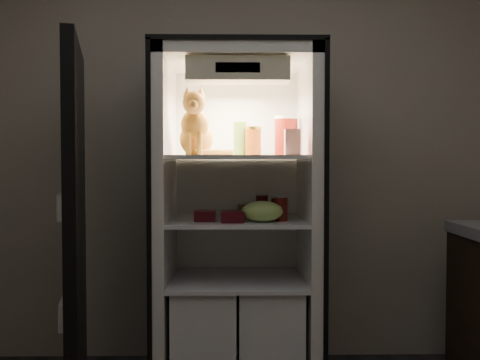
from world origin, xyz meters
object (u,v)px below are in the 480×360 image
object	(u,v)px
refrigerator	(237,244)
berry_box_right	(233,217)
cream_carton	(292,142)
berry_box_left	(205,216)
mayo_tub	(250,145)
grape_bag	(262,211)
parmesan_shaker	(240,139)
salsa_jar	(253,141)
pepper_jar	(286,136)
soda_can_c	(281,209)
tabby_cat	(196,130)
soda_can_a	(262,206)
condiment_jar	(243,210)
soda_can_b	(277,208)

from	to	relation	value
refrigerator	berry_box_right	xyz separation A→B (m)	(-0.03, -0.23, 0.18)
cream_carton	berry_box_left	xyz separation A→B (m)	(-0.45, 0.09, -0.39)
mayo_tub	grape_bag	xyz separation A→B (m)	(0.05, -0.31, -0.36)
berry_box_left	parmesan_shaker	bearing A→B (deg)	41.90
parmesan_shaker	refrigerator	bearing A→B (deg)	154.62
salsa_jar	berry_box_left	size ratio (longest dim) A/B	1.42
pepper_jar	berry_box_left	xyz separation A→B (m)	(-0.45, -0.23, -0.44)
soda_can_c	mayo_tub	bearing A→B (deg)	119.84
tabby_cat	grape_bag	xyz separation A→B (m)	(0.35, -0.08, -0.43)
soda_can_c	berry_box_right	distance (m)	0.27
refrigerator	soda_can_c	xyz separation A→B (m)	(0.23, -0.17, 0.21)
salsa_jar	berry_box_left	bearing A→B (deg)	-153.36
tabby_cat	refrigerator	bearing A→B (deg)	30.87
soda_can_a	condiment_jar	distance (m)	0.13
parmesan_shaker	cream_carton	world-z (taller)	parmesan_shaker
tabby_cat	pepper_jar	distance (m)	0.54
mayo_tub	berry_box_left	world-z (taller)	mayo_tub
refrigerator	berry_box_right	distance (m)	0.29
soda_can_b	refrigerator	bearing A→B (deg)	161.40
refrigerator	grape_bag	size ratio (longest dim) A/B	8.58
tabby_cat	soda_can_b	bearing A→B (deg)	7.96
tabby_cat	soda_can_c	xyz separation A→B (m)	(0.46, -0.04, -0.42)
pepper_jar	soda_can_b	world-z (taller)	pepper_jar
pepper_jar	refrigerator	bearing A→B (deg)	-168.78
soda_can_b	berry_box_left	world-z (taller)	soda_can_b
grape_bag	soda_can_a	bearing A→B (deg)	87.29
soda_can_c	berry_box_left	bearing A→B (deg)	-179.17
soda_can_c	grape_bag	size ratio (longest dim) A/B	0.59
mayo_tub	pepper_jar	bearing A→B (deg)	-12.87
soda_can_c	berry_box_left	size ratio (longest dim) A/B	1.16
tabby_cat	mayo_tub	world-z (taller)	tabby_cat
salsa_jar	cream_carton	world-z (taller)	salsa_jar
parmesan_shaker	soda_can_a	world-z (taller)	parmesan_shaker
mayo_tub	condiment_jar	xyz separation A→B (m)	(-0.04, -0.12, -0.37)
soda_can_a	berry_box_right	size ratio (longest dim) A/B	1.07
mayo_tub	condiment_jar	world-z (taller)	mayo_tub
salsa_jar	pepper_jar	xyz separation A→B (m)	(0.19, 0.10, 0.03)
refrigerator	grape_bag	bearing A→B (deg)	-57.77
soda_can_a	berry_box_right	bearing A→B (deg)	-121.04
soda_can_b	grape_bag	bearing A→B (deg)	-123.21
pepper_jar	salsa_jar	bearing A→B (deg)	-152.46
parmesan_shaker	berry_box_left	distance (m)	0.49
tabby_cat	cream_carton	xyz separation A→B (m)	(0.50, -0.13, -0.07)
parmesan_shaker	condiment_jar	xyz separation A→B (m)	(0.02, -0.01, -0.40)
soda_can_c	berry_box_right	bearing A→B (deg)	-167.54
soda_can_b	soda_can_a	bearing A→B (deg)	120.53
soda_can_a	berry_box_right	distance (m)	0.33
salsa_jar	refrigerator	bearing A→B (deg)	152.33
tabby_cat	mayo_tub	size ratio (longest dim) A/B	2.89
cream_carton	condiment_jar	bearing A→B (deg)	134.99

